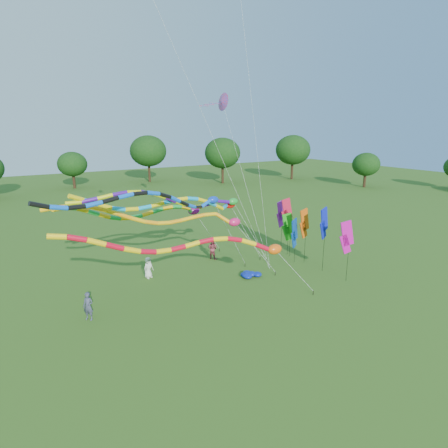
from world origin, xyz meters
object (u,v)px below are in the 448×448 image
tube_kite_red (203,246)px  person_c (212,249)px  person_b (88,306)px  person_a (148,268)px  blue_nylon_heap (252,275)px  tube_kite_orange (171,217)px

tube_kite_red → person_c: (5.34, 8.33, -3.46)m
person_b → person_c: (11.33, 5.34, 0.05)m
person_b → person_c: 12.53m
person_a → person_c: (6.14, 1.15, 0.11)m
blue_nylon_heap → person_c: bearing=96.3°
tube_kite_orange → person_c: 8.17m
person_b → person_c: bearing=69.4°
person_b → blue_nylon_heap: bearing=45.4°
tube_kite_red → person_b: bearing=163.5°
person_a → person_b: 6.67m
tube_kite_red → person_a: bearing=106.4°
person_a → tube_kite_orange: bearing=-96.9°
blue_nylon_heap → person_a: bearing=149.6°
person_b → person_a: bearing=83.0°
blue_nylon_heap → person_c: (-0.56, 5.07, 0.71)m
person_a → person_c: person_c is taller
blue_nylon_heap → person_b: (-11.89, -0.26, 0.66)m
tube_kite_orange → blue_nylon_heap: size_ratio=10.18×
person_c → tube_kite_red: bearing=115.3°
tube_kite_red → person_c: size_ratio=8.42×
blue_nylon_heap → person_b: size_ratio=0.86×
blue_nylon_heap → person_c: 5.15m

